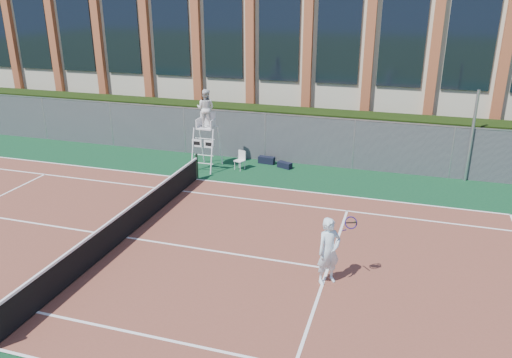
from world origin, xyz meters
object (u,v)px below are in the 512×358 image
(steel_pole, at_px, (472,137))
(tennis_player, at_px, (329,251))
(umpire_chair, at_px, (206,111))
(plastic_chair, at_px, (241,158))

(steel_pole, relative_size, tennis_player, 2.03)
(steel_pole, xyz_separation_m, umpire_chair, (-10.77, -1.65, 0.70))
(umpire_chair, bearing_deg, steel_pole, 8.73)
(plastic_chair, distance_m, tennis_player, 9.52)
(steel_pole, xyz_separation_m, tennis_player, (-4.14, -9.37, -0.92))
(steel_pole, xyz_separation_m, plastic_chair, (-9.30, -1.38, -1.39))
(umpire_chair, relative_size, tennis_player, 1.91)
(steel_pole, height_order, umpire_chair, steel_pole)
(plastic_chair, bearing_deg, tennis_player, -57.09)
(umpire_chair, xyz_separation_m, tennis_player, (6.63, -7.72, -1.62))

